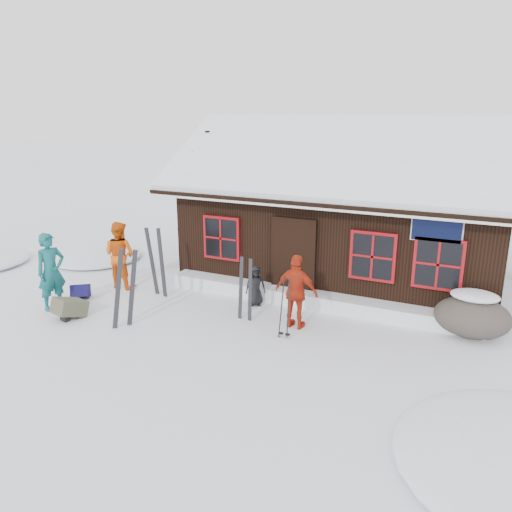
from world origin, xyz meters
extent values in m
plane|color=white|center=(0.00, 0.00, 0.00)|extent=(120.00, 120.00, 0.00)
cube|color=black|center=(1.50, 5.00, 1.25)|extent=(8.00, 5.00, 2.50)
cube|color=black|center=(1.50, 3.52, 3.35)|extent=(8.90, 3.14, 1.88)
cube|color=black|center=(1.50, 6.47, 3.35)|extent=(8.90, 3.14, 1.88)
cube|color=white|center=(1.50, 3.52, 3.49)|extent=(8.72, 3.07, 1.86)
cube|color=white|center=(1.50, 6.47, 3.49)|extent=(8.72, 3.07, 1.86)
cube|color=white|center=(1.50, 5.00, 4.22)|extent=(8.81, 0.22, 0.14)
cube|color=silver|center=(1.50, 2.05, 2.48)|extent=(8.90, 0.10, 0.20)
cube|color=black|center=(0.90, 2.45, 1.00)|extent=(1.00, 0.10, 2.00)
cube|color=black|center=(4.10, 2.42, 2.15)|extent=(1.00, 0.06, 0.60)
cube|color=maroon|center=(-1.10, 2.44, 1.35)|extent=(1.04, 0.10, 1.14)
cube|color=black|center=(-1.10, 2.40, 1.35)|extent=(0.90, 0.04, 1.00)
cube|color=maroon|center=(2.80, 2.44, 1.35)|extent=(1.04, 0.10, 1.14)
cube|color=black|center=(2.80, 2.40, 1.35)|extent=(0.90, 0.04, 1.00)
cube|color=maroon|center=(4.20, 2.44, 1.35)|extent=(1.04, 0.10, 1.14)
cube|color=black|center=(4.20, 2.40, 1.35)|extent=(0.90, 0.04, 1.00)
cube|color=white|center=(1.50, 2.25, 0.17)|extent=(7.60, 0.60, 0.35)
ellipsoid|color=white|center=(-6.00, 3.00, 0.00)|extent=(2.80, 2.80, 0.34)
imported|color=#13585A|center=(-3.94, -0.57, 0.92)|extent=(0.63, 0.77, 1.83)
imported|color=#E05C0F|center=(-3.55, 1.33, 0.88)|extent=(0.89, 0.71, 1.77)
imported|color=#B32812|center=(1.57, 0.90, 0.81)|extent=(0.97, 0.45, 1.63)
imported|color=black|center=(0.22, 1.70, 0.49)|extent=(0.57, 0.50, 0.97)
ellipsoid|color=#534942|center=(5.00, 2.07, 0.42)|extent=(1.52, 1.14, 0.84)
ellipsoid|color=white|center=(5.00, 2.07, 0.78)|extent=(0.96, 0.69, 0.21)
cube|color=black|center=(-1.86, -0.71, 0.84)|extent=(0.23, 0.33, 1.78)
cube|color=black|center=(-1.61, -0.55, 0.84)|extent=(0.38, 0.12, 1.78)
cube|color=black|center=(-2.45, 1.25, 0.84)|extent=(0.27, 0.12, 1.79)
cube|color=black|center=(-2.16, 1.26, 0.84)|extent=(0.27, 0.11, 1.79)
cube|color=black|center=(0.29, 0.81, 0.70)|extent=(0.15, 0.05, 1.50)
cube|color=black|center=(0.54, 0.78, 0.70)|extent=(0.14, 0.07, 1.50)
cylinder|color=black|center=(1.47, 0.32, 0.64)|extent=(0.10, 0.12, 1.36)
cylinder|color=black|center=(1.62, 0.32, 0.64)|extent=(0.10, 0.12, 1.36)
cube|color=#141046|center=(-3.84, 0.16, 0.15)|extent=(0.67, 0.69, 0.30)
cube|color=#4E4D38|center=(-3.19, -0.84, 0.18)|extent=(0.62, 0.74, 0.35)
camera|label=1|loc=(5.10, -8.41, 4.48)|focal=35.00mm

